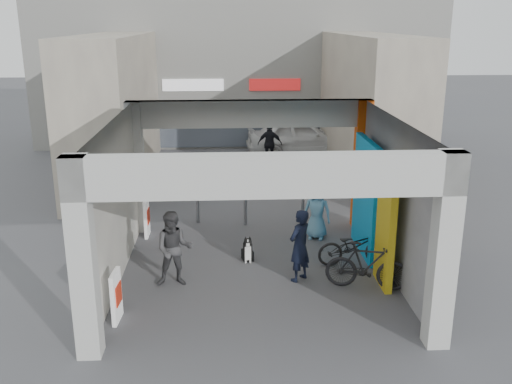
{
  "coord_description": "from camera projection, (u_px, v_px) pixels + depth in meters",
  "views": [
    {
      "loc": [
        -0.64,
        -12.68,
        5.52
      ],
      "look_at": [
        0.1,
        1.0,
        1.34
      ],
      "focal_mm": 40.0,
      "sensor_mm": 36.0,
      "label": 1
    }
  ],
  "objects": [
    {
      "name": "plaza_bldg_left",
      "position": [
        115.0,
        108.0,
        19.96
      ],
      "size": [
        2.0,
        9.0,
        5.0
      ],
      "primitive_type": "cube",
      "color": "#B3AA94",
      "rests_on": "ground"
    },
    {
      "name": "bollard_right",
      "position": [
        303.0,
        207.0,
        16.04
      ],
      "size": [
        0.09,
        0.09,
        0.86
      ],
      "primitive_type": "cylinder",
      "color": "gray",
      "rests_on": "ground"
    },
    {
      "name": "arcade_canopy",
      "position": [
        281.0,
        174.0,
        12.33
      ],
      "size": [
        6.4,
        6.45,
        6.4
      ],
      "color": "#B6B6B2",
      "rests_on": "ground"
    },
    {
      "name": "far_building",
      "position": [
        239.0,
        53.0,
        25.96
      ],
      "size": [
        18.0,
        4.08,
        8.0
      ],
      "color": "white",
      "rests_on": "ground"
    },
    {
      "name": "advert_board_far",
      "position": [
        147.0,
        218.0,
        14.96
      ],
      "size": [
        0.1,
        0.55,
        1.0
      ],
      "rotation": [
        0.0,
        0.0,
        -0.01
      ],
      "color": "white",
      "rests_on": "ground"
    },
    {
      "name": "man_elderly",
      "position": [
        317.0,
        211.0,
        14.76
      ],
      "size": [
        0.82,
        0.65,
        1.46
      ],
      "primitive_type": "imported",
      "rotation": [
        0.0,
        0.0,
        -0.3
      ],
      "color": "#629CBE",
      "rests_on": "ground"
    },
    {
      "name": "man_with_dog",
      "position": [
        300.0,
        246.0,
        12.33
      ],
      "size": [
        0.7,
        0.69,
        1.62
      ],
      "primitive_type": "imported",
      "rotation": [
        0.0,
        0.0,
        3.91
      ],
      "color": "black",
      "rests_on": "ground"
    },
    {
      "name": "advert_board_near",
      "position": [
        116.0,
        296.0,
        10.73
      ],
      "size": [
        0.13,
        0.55,
        1.0
      ],
      "rotation": [
        0.0,
        0.0,
        -0.07
      ],
      "color": "white",
      "rests_on": "ground"
    },
    {
      "name": "man_crates",
      "position": [
        270.0,
        144.0,
        22.29
      ],
      "size": [
        1.0,
        0.52,
        1.63
      ],
      "primitive_type": "imported",
      "rotation": [
        0.0,
        0.0,
        3.01
      ],
      "color": "black",
      "rests_on": "ground"
    },
    {
      "name": "white_van",
      "position": [
        300.0,
        137.0,
        23.91
      ],
      "size": [
        4.55,
        2.03,
        1.52
      ],
      "primitive_type": "imported",
      "rotation": [
        0.0,
        0.0,
        1.62
      ],
      "color": "silver",
      "rests_on": "ground"
    },
    {
      "name": "bollard_left",
      "position": [
        198.0,
        208.0,
        15.98
      ],
      "size": [
        0.09,
        0.09,
        0.84
      ],
      "primitive_type": "cylinder",
      "color": "gray",
      "rests_on": "ground"
    },
    {
      "name": "man_back_turned",
      "position": [
        174.0,
        249.0,
        12.1
      ],
      "size": [
        0.82,
        0.65,
        1.65
      ],
      "primitive_type": "imported",
      "rotation": [
        0.0,
        0.0,
        0.03
      ],
      "color": "#3E3E40",
      "rests_on": "ground"
    },
    {
      "name": "bicycle_front",
      "position": [
        354.0,
        246.0,
        13.24
      ],
      "size": [
        1.78,
        0.8,
        0.91
      ],
      "primitive_type": "imported",
      "rotation": [
        0.0,
        0.0,
        1.69
      ],
      "color": "black",
      "rests_on": "ground"
    },
    {
      "name": "crate_stack",
      "position": [
        245.0,
        167.0,
        21.02
      ],
      "size": [
        0.55,
        0.49,
        0.56
      ],
      "rotation": [
        0.0,
        0.0,
        0.36
      ],
      "color": "#1B6027",
      "rests_on": "ground"
    },
    {
      "name": "cafe_set",
      "position": [
        187.0,
        184.0,
        18.75
      ],
      "size": [
        1.4,
        1.13,
        0.84
      ],
      "rotation": [
        0.0,
        0.0,
        -0.25
      ],
      "color": "#A5A5AA",
      "rests_on": "ground"
    },
    {
      "name": "produce_stand",
      "position": [
        186.0,
        176.0,
        19.61
      ],
      "size": [
        1.28,
        0.69,
        0.84
      ],
      "rotation": [
        0.0,
        0.0,
        -0.4
      ],
      "color": "black",
      "rests_on": "ground"
    },
    {
      "name": "bollard_center",
      "position": [
        245.0,
        210.0,
        15.81
      ],
      "size": [
        0.09,
        0.09,
        0.87
      ],
      "primitive_type": "cylinder",
      "color": "gray",
      "rests_on": "ground"
    },
    {
      "name": "ground",
      "position": [
        254.0,
        257.0,
        13.76
      ],
      "size": [
        90.0,
        90.0,
        0.0
      ],
      "primitive_type": "plane",
      "color": "#4E4E52",
      "rests_on": "ground"
    },
    {
      "name": "border_collie",
      "position": [
        248.0,
        251.0,
        13.46
      ],
      "size": [
        0.23,
        0.46,
        0.64
      ],
      "rotation": [
        0.0,
        0.0,
        0.23
      ],
      "color": "black",
      "rests_on": "ground"
    },
    {
      "name": "bicycle_rear",
      "position": [
        367.0,
        266.0,
        12.01
      ],
      "size": [
        1.82,
        0.91,
        1.05
      ],
      "primitive_type": "imported",
      "rotation": [
        0.0,
        0.0,
        1.32
      ],
      "color": "black",
      "rests_on": "ground"
    },
    {
      "name": "plaza_bldg_right",
      "position": [
        369.0,
        106.0,
        20.42
      ],
      "size": [
        2.0,
        9.0,
        5.0
      ],
      "primitive_type": "cube",
      "color": "#B3AA94",
      "rests_on": "ground"
    }
  ]
}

